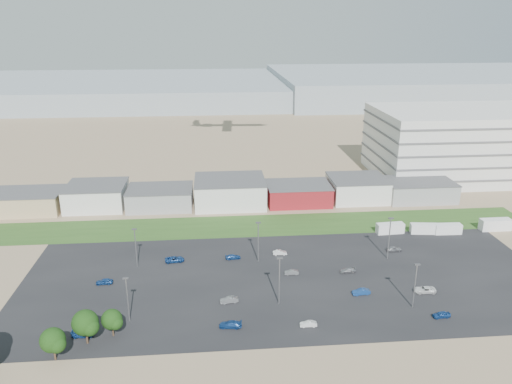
{
  "coord_description": "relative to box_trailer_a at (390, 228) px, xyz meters",
  "views": [
    {
      "loc": [
        -10.9,
        -80.06,
        55.87
      ],
      "look_at": [
        -1.92,
        22.0,
        20.59
      ],
      "focal_mm": 35.0,
      "sensor_mm": 36.0,
      "label": 1
    }
  ],
  "objects": [
    {
      "name": "ground",
      "position": [
        -37.28,
        -43.42,
        -1.43
      ],
      "size": [
        700.0,
        700.0,
        0.0
      ],
      "primitive_type": "plane",
      "color": "#957A5F",
      "rests_on": "ground"
    },
    {
      "name": "parking_lot",
      "position": [
        -32.28,
        -23.42,
        -1.42
      ],
      "size": [
        120.0,
        50.0,
        0.01
      ],
      "primitive_type": "cube",
      "color": "black",
      "rests_on": "ground"
    },
    {
      "name": "grass_strip",
      "position": [
        -37.28,
        8.58,
        -1.42
      ],
      "size": [
        160.0,
        16.0,
        0.02
      ],
      "primitive_type": "cube",
      "color": "#2A4E1D",
      "rests_on": "ground"
    },
    {
      "name": "hills_backdrop",
      "position": [
        2.72,
        271.58,
        3.07
      ],
      "size": [
        700.0,
        200.0,
        9.0
      ],
      "primitive_type": null,
      "color": "gray",
      "rests_on": "ground"
    },
    {
      "name": "building_row",
      "position": [
        -54.28,
        27.58,
        2.57
      ],
      "size": [
        170.0,
        20.0,
        8.0
      ],
      "primitive_type": null,
      "color": "silver",
      "rests_on": "ground"
    },
    {
      "name": "parking_garage",
      "position": [
        52.72,
        51.58,
        11.07
      ],
      "size": [
        80.0,
        40.0,
        25.0
      ],
      "primitive_type": "cube",
      "color": "silver",
      "rests_on": "ground"
    },
    {
      "name": "box_trailer_a",
      "position": [
        0.0,
        0.0,
        0.0
      ],
      "size": [
        7.76,
        2.91,
        2.85
      ],
      "primitive_type": null,
      "rotation": [
        0.0,
        0.0,
        0.07
      ],
      "color": "silver",
      "rests_on": "ground"
    },
    {
      "name": "box_trailer_b",
      "position": [
        9.26,
        -0.91,
        -0.06
      ],
      "size": [
        7.49,
        3.13,
        2.72
      ],
      "primitive_type": null,
      "rotation": [
        0.0,
        0.0,
        -0.12
      ],
      "color": "silver",
      "rests_on": "ground"
    },
    {
      "name": "box_trailer_c",
      "position": [
        15.75,
        -1.73,
        -0.03
      ],
      "size": [
        7.5,
        2.53,
        2.79
      ],
      "primitive_type": null,
      "rotation": [
        0.0,
        0.0,
        -0.03
      ],
      "color": "silver",
      "rests_on": "ground"
    },
    {
      "name": "box_trailer_d",
      "position": [
        30.24,
        -0.42,
        0.19
      ],
      "size": [
        8.63,
        2.74,
        3.23
      ],
      "primitive_type": null,
      "rotation": [
        0.0,
        0.0,
        0.0
      ],
      "color": "silver",
      "rests_on": "ground"
    },
    {
      "name": "tree_mid",
      "position": [
        -76.63,
        -48.13,
        2.06
      ],
      "size": [
        4.64,
        4.64,
        6.97
      ],
      "primitive_type": null,
      "color": "black",
      "rests_on": "ground"
    },
    {
      "name": "tree_right",
      "position": [
        -72.12,
        -43.87,
        2.39
      ],
      "size": [
        5.09,
        5.09,
        7.64
      ],
      "primitive_type": null,
      "color": "black",
      "rests_on": "ground"
    },
    {
      "name": "tree_near",
      "position": [
        -67.83,
        -41.95,
        1.68
      ],
      "size": [
        4.14,
        4.14,
        6.22
      ],
      "primitive_type": null,
      "color": "black",
      "rests_on": "ground"
    },
    {
      "name": "lightpole_front_l",
      "position": [
        -65.54,
        -37.3,
        3.34
      ],
      "size": [
        1.12,
        0.47,
        9.54
      ],
      "primitive_type": null,
      "color": "slate",
      "rests_on": "ground"
    },
    {
      "name": "lightpole_front_m",
      "position": [
        -35.48,
        -33.54,
        3.89
      ],
      "size": [
        1.25,
        0.52,
        10.64
      ],
      "primitive_type": null,
      "color": "slate",
      "rests_on": "ground"
    },
    {
      "name": "lightpole_front_r",
      "position": [
        -8.23,
        -37.27,
        3.5
      ],
      "size": [
        1.16,
        0.48,
        9.86
      ],
      "primitive_type": null,
      "color": "slate",
      "rests_on": "ground"
    },
    {
      "name": "lightpole_back_l",
      "position": [
        -67.19,
        -13.99,
        3.46
      ],
      "size": [
        1.15,
        0.48,
        9.77
      ],
      "primitive_type": null,
      "color": "slate",
      "rests_on": "ground"
    },
    {
      "name": "lightpole_back_m",
      "position": [
        -38.02,
        -13.89,
        3.74
      ],
      "size": [
        1.22,
        0.51,
        10.33
      ],
      "primitive_type": null,
      "color": "slate",
      "rests_on": "ground"
    },
    {
      "name": "lightpole_back_r",
      "position": [
        -5.96,
        -15.25,
        4.01
      ],
      "size": [
        1.28,
        0.53,
        10.88
      ],
      "primitive_type": null,
      "color": "slate",
      "rests_on": "ground"
    },
    {
      "name": "parked_car_0",
      "position": [
        -3.38,
        -31.82,
        -0.77
      ],
      "size": [
        4.81,
        2.44,
        1.3
      ],
      "primitive_type": "imported",
      "rotation": [
        0.0,
        0.0,
        -1.63
      ],
      "color": "silver",
      "rests_on": "ground"
    },
    {
      "name": "parked_car_1",
      "position": [
        -17.35,
        -31.43,
        -0.78
      ],
      "size": [
        4.0,
        1.71,
        1.28
      ],
      "primitive_type": "imported",
      "rotation": [
        0.0,
        0.0,
        -1.48
      ],
      "color": "navy",
      "rests_on": "ground"
    },
    {
      "name": "parked_car_2",
      "position": [
        -3.97,
        -41.42,
        -0.82
      ],
      "size": [
        3.66,
        1.7,
        1.21
      ],
      "primitive_type": "imported",
      "rotation": [
        0.0,
        0.0,
        -1.49
      ],
      "color": "navy",
      "rests_on": "ground"
    },
    {
      "name": "parked_car_3",
      "position": [
        -45.89,
        -41.13,
        -0.79
      ],
      "size": [
        4.58,
        2.35,
        1.27
      ],
      "primitive_type": "imported",
      "rotation": [
        0.0,
        0.0,
        -1.7
      ],
      "color": "navy",
      "rests_on": "ground"
    },
    {
      "name": "parked_car_4",
      "position": [
        -45.8,
        -32.22,
        -0.8
      ],
      "size": [
        3.96,
        1.83,
        1.26
      ],
      "primitive_type": "imported",
      "rotation": [
        0.0,
        0.0,
        -1.44
      ],
      "color": "#595B5E",
      "rests_on": "ground"
    },
    {
      "name": "parked_car_5",
      "position": [
        -73.36,
        -21.99,
        -0.79
      ],
      "size": [
        3.77,
        1.61,
        1.27
      ],
      "primitive_type": "imported",
      "rotation": [
        0.0,
        0.0,
        -1.54
      ],
      "color": "navy",
      "rests_on": "ground"
    },
    {
      "name": "parked_car_6",
      "position": [
        -44.09,
        -12.05,
        -0.88
      ],
      "size": [
        3.91,
        1.97,
        1.09
      ],
      "primitive_type": "imported",
      "rotation": [
        0.0,
        0.0,
        1.69
      ],
      "color": "navy",
      "rests_on": "ground"
    },
    {
      "name": "parked_car_7",
      "position": [
        -30.9,
        -21.22,
        -0.88
      ],
      "size": [
        3.34,
        1.2,
        1.1
      ],
      "primitive_type": "imported",
      "rotation": [
        0.0,
        0.0,
        -1.58
      ],
      "color": "#595B5E",
      "rests_on": "ground"
    },
    {
      "name": "parked_car_8",
      "position": [
        -2.91,
        -11.38,
        -0.79
      ],
      "size": [
        3.8,
        1.64,
        1.28
      ],
      "primitive_type": "imported",
      "rotation": [
        0.0,
        0.0,
        1.61
      ],
      "color": "#A5A5AA",
      "rests_on": "ground"
    },
    {
      "name": "parked_car_9",
      "position": [
        -58.38,
        -12.37,
        -0.77
      ],
      "size": [
        4.91,
        2.68,
        1.31
      ],
      "primitive_type": "imported",
      "rotation": [
        0.0,
        0.0,
        1.68
      ],
      "color": "navy",
      "rests_on": "ground"
    },
    {
      "name": "parked_car_10",
      "position": [
        -73.52,
        -41.69,
        -0.84
      ],
      "size": [
        4.11,
        1.79,
        1.18
      ],
      "primitive_type": "imported",
      "rotation": [
        0.0,
        0.0,
        1.54
      ],
      "color": "navy",
      "rests_on": "ground"
    },
    {
      "name": "parked_car_11",
      "position": [
        -32.23,
        -10.77,
        -0.84
      ],
      "size": [
        3.55,
        1.28,
        1.16
      ],
      "primitive_type": "imported",
      "rotation": [
        0.0,
        0.0,
        1.56
      ],
      "color": "silver",
      "rests_on": "ground"
    },
    {
      "name": "parked_car_12",
      "position": [
        -17.67,
        -21.49,
        -0.87
      ],
      "size": [
        3.91,
        1.84,
        1.1
      ],
      "primitive_type": "imported",
      "rotation": [
        0.0,
        0.0,
        -1.49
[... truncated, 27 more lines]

